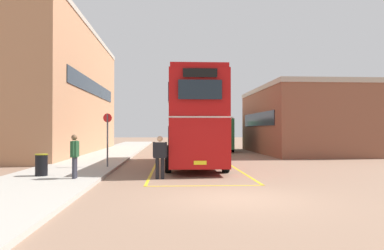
{
  "coord_description": "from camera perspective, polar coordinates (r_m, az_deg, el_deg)",
  "views": [
    {
      "loc": [
        -1.89,
        -10.61,
        1.98
      ],
      "look_at": [
        -0.49,
        12.2,
        2.25
      ],
      "focal_mm": 34.65,
      "sensor_mm": 36.0,
      "label": 1
    }
  ],
  "objects": [
    {
      "name": "pedestrian_boarding",
      "position": [
        14.84,
        -4.96,
        -4.48
      ],
      "size": [
        0.57,
        0.28,
        1.72
      ],
      "color": "black",
      "rests_on": "ground"
    },
    {
      "name": "depot_building_right",
      "position": [
        32.52,
        16.62,
        0.69
      ],
      "size": [
        7.72,
        13.22,
        5.48
      ],
      "color": "brown",
      "rests_on": "ground"
    },
    {
      "name": "litter_bin",
      "position": [
        15.92,
        -22.16,
        -5.69
      ],
      "size": [
        0.5,
        0.5,
        0.87
      ],
      "color": "black",
      "rests_on": "sidewalk_left"
    },
    {
      "name": "single_deck_bus",
      "position": [
        35.59,
        3.7,
        -1.23
      ],
      "size": [
        3.21,
        9.97,
        3.02
      ],
      "color": "black",
      "rests_on": "ground"
    },
    {
      "name": "pedestrian_waiting_near",
      "position": [
        14.61,
        -17.61,
        -4.15
      ],
      "size": [
        0.24,
        0.56,
        1.65
      ],
      "color": "#2D2D38",
      "rests_on": "sidewalk_left"
    },
    {
      "name": "sidewalk_left",
      "position": [
        27.86,
        -13.06,
        -4.6
      ],
      "size": [
        4.0,
        57.6,
        0.14
      ],
      "primitive_type": "cube",
      "color": "#A39E93",
      "rests_on": "ground"
    },
    {
      "name": "double_decker_bus",
      "position": [
        20.11,
        0.18,
        0.84
      ],
      "size": [
        2.97,
        10.31,
        4.75
      ],
      "color": "black",
      "rests_on": "ground"
    },
    {
      "name": "bay_marking_yellow",
      "position": [
        18.29,
        0.54,
        -6.89
      ],
      "size": [
        4.38,
        12.31,
        0.01
      ],
      "color": "gold",
      "rests_on": "ground"
    },
    {
      "name": "ground_plane",
      "position": [
        25.16,
        0.82,
        -5.2
      ],
      "size": [
        135.6,
        135.6,
        0.0
      ],
      "primitive_type": "plane",
      "color": "#846651"
    },
    {
      "name": "brick_building_left",
      "position": [
        32.7,
        -20.81,
        4.79
      ],
      "size": [
        7.09,
        22.12,
        10.15
      ],
      "color": "#AD7A56",
      "rests_on": "ground"
    },
    {
      "name": "bus_stop_sign",
      "position": [
        18.72,
        -12.88,
        -1.45
      ],
      "size": [
        0.44,
        0.13,
        2.63
      ],
      "color": "#4C4C51",
      "rests_on": "sidewalk_left"
    }
  ]
}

